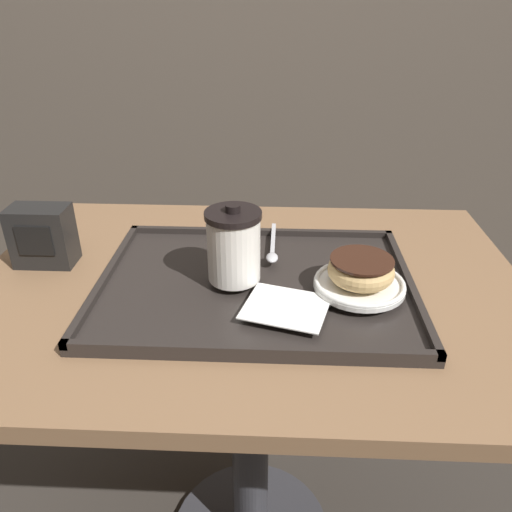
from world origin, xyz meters
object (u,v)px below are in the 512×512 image
coffee_cup_front (234,245)px  donut_chocolate_glazed (361,270)px  spoon (272,251)px  napkin_dispenser (43,236)px

coffee_cup_front → donut_chocolate_glazed: size_ratio=1.24×
donut_chocolate_glazed → spoon: donut_chocolate_glazed is taller
coffee_cup_front → donut_chocolate_glazed: 0.21m
coffee_cup_front → napkin_dispenser: bearing=167.8°
spoon → napkin_dispenser: (-0.42, -0.01, 0.03)m
spoon → donut_chocolate_glazed: bearing=52.2°
napkin_dispenser → coffee_cup_front: bearing=-12.2°
napkin_dispenser → donut_chocolate_glazed: bearing=-10.0°
napkin_dispenser → spoon: bearing=1.9°
coffee_cup_front → donut_chocolate_glazed: (0.21, -0.02, -0.03)m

